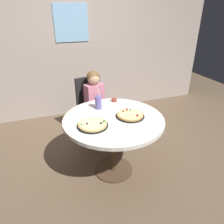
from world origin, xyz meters
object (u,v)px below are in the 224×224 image
plate_small (81,114)px  pizza_veggie (130,115)px  chair_wooden (92,105)px  diner_child (97,112)px  sauce_bowl (114,100)px  soda_cup (98,102)px  dining_table (114,126)px  pizza_cheese (93,125)px

plate_small → pizza_veggie: bearing=-24.7°
chair_wooden → diner_child: 0.19m
sauce_bowl → chair_wooden: bearing=112.4°
chair_wooden → soda_cup: (-0.07, -0.60, 0.30)m
chair_wooden → plate_small: 0.79m
dining_table → pizza_cheese: (-0.27, -0.09, 0.12)m
pizza_veggie → pizza_cheese: bearing=-172.1°
diner_child → pizza_veggie: 0.82m
chair_wooden → plate_small: bearing=-113.6°
pizza_veggie → plate_small: (-0.51, 0.23, -0.01)m
chair_wooden → pizza_veggie: chair_wooden is taller
pizza_veggie → pizza_cheese: size_ratio=0.99×
pizza_cheese → sauce_bowl: size_ratio=4.67×
dining_table → soda_cup: soda_cup is taller
soda_cup → sauce_bowl: bearing=27.7°
dining_table → soda_cup: size_ratio=3.70×
dining_table → sauce_bowl: bearing=68.2°
dining_table → pizza_cheese: bearing=-160.7°
dining_table → pizza_veggie: pizza_veggie is taller
pizza_cheese → plate_small: (-0.05, 0.30, -0.01)m
pizza_veggie → soda_cup: bearing=130.2°
dining_table → soda_cup: (-0.09, 0.29, 0.19)m
pizza_cheese → chair_wooden: bearing=75.9°
pizza_cheese → sauce_bowl: pizza_cheese is taller
pizza_veggie → diner_child: bearing=102.9°
diner_child → sauce_bowl: 0.44m
chair_wooden → soda_cup: size_ratio=3.10×
diner_child → plate_small: size_ratio=6.01×
dining_table → chair_wooden: (-0.02, 0.90, -0.11)m
pizza_veggie → plate_small: bearing=155.3°
soda_cup → sauce_bowl: size_ratio=4.38×
diner_child → soda_cup: 0.56m
dining_table → sauce_bowl: sauce_bowl is taller
pizza_cheese → plate_small: 0.30m
chair_wooden → diner_child: size_ratio=0.88×
diner_child → pizza_veggie: size_ratio=3.33×
chair_wooden → sauce_bowl: 0.56m
soda_cup → sauce_bowl: 0.30m
dining_table → plate_small: size_ratio=6.31×
soda_cup → plate_small: bearing=-159.0°
sauce_bowl → plate_small: (-0.50, -0.23, -0.02)m
chair_wooden → pizza_cheese: size_ratio=2.91×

